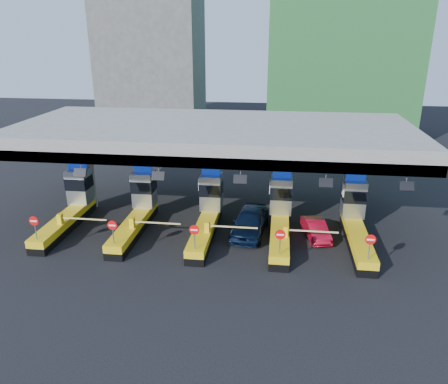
# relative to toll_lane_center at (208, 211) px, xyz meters

# --- Properties ---
(ground) EXTENTS (120.00, 120.00, 0.00)m
(ground) POSITION_rel_toll_lane_center_xyz_m (-0.00, -0.28, -1.40)
(ground) COLOR black
(ground) RESTS_ON ground
(toll_canopy) EXTENTS (28.00, 12.09, 7.00)m
(toll_canopy) POSITION_rel_toll_lane_center_xyz_m (-0.00, 2.59, 4.74)
(toll_canopy) COLOR slate
(toll_canopy) RESTS_ON ground
(toll_lane_far_left) EXTENTS (4.43, 8.00, 4.16)m
(toll_lane_far_left) POSITION_rel_toll_lane_center_xyz_m (-10.00, 0.00, 0.00)
(toll_lane_far_left) COLOR black
(toll_lane_far_left) RESTS_ON ground
(toll_lane_left) EXTENTS (4.43, 8.00, 4.16)m
(toll_lane_left) POSITION_rel_toll_lane_center_xyz_m (-5.00, 0.00, 0.00)
(toll_lane_left) COLOR black
(toll_lane_left) RESTS_ON ground
(toll_lane_center) EXTENTS (4.43, 8.00, 4.16)m
(toll_lane_center) POSITION_rel_toll_lane_center_xyz_m (0.00, 0.00, 0.00)
(toll_lane_center) COLOR black
(toll_lane_center) RESTS_ON ground
(toll_lane_right) EXTENTS (4.43, 8.00, 4.16)m
(toll_lane_right) POSITION_rel_toll_lane_center_xyz_m (5.00, 0.00, 0.00)
(toll_lane_right) COLOR black
(toll_lane_right) RESTS_ON ground
(toll_lane_far_right) EXTENTS (4.43, 8.00, 4.16)m
(toll_lane_far_right) POSITION_rel_toll_lane_center_xyz_m (10.00, 0.00, 0.00)
(toll_lane_far_right) COLOR black
(toll_lane_far_right) RESTS_ON ground
(bg_building_scaffold) EXTENTS (18.00, 12.00, 28.00)m
(bg_building_scaffold) POSITION_rel_toll_lane_center_xyz_m (12.00, 31.72, 12.60)
(bg_building_scaffold) COLOR #1E5926
(bg_building_scaffold) RESTS_ON ground
(bg_building_concrete) EXTENTS (14.00, 10.00, 18.00)m
(bg_building_concrete) POSITION_rel_toll_lane_center_xyz_m (-14.00, 35.72, 7.60)
(bg_building_concrete) COLOR #4C4C49
(bg_building_concrete) RESTS_ON ground
(van) EXTENTS (2.65, 5.44, 1.79)m
(van) POSITION_rel_toll_lane_center_xyz_m (2.94, -0.26, -0.50)
(van) COLOR black
(van) RESTS_ON ground
(red_car) EXTENTS (2.01, 3.80, 1.19)m
(red_car) POSITION_rel_toll_lane_center_xyz_m (7.42, -0.31, -0.80)
(red_car) COLOR #A70C21
(red_car) RESTS_ON ground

